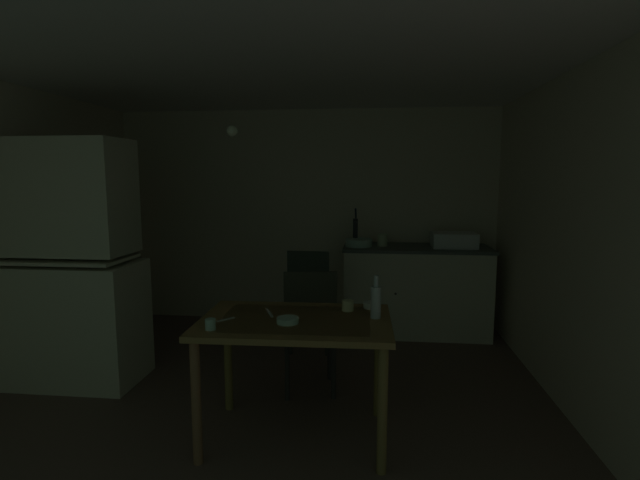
% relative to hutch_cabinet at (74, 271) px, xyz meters
% --- Properties ---
extents(ground_plane, '(5.16, 5.16, 0.00)m').
position_rel_hutch_cabinet_xyz_m(ground_plane, '(1.58, -0.01, -0.90)').
color(ground_plane, brown).
extents(wall_back, '(4.26, 0.10, 2.36)m').
position_rel_hutch_cabinet_xyz_m(wall_back, '(1.58, 1.87, 0.28)').
color(wall_back, beige).
rests_on(wall_back, ground).
extents(wall_left, '(0.10, 3.76, 2.36)m').
position_rel_hutch_cabinet_xyz_m(wall_left, '(-0.56, -0.01, 0.28)').
color(wall_left, beige).
rests_on(wall_left, ground).
extents(wall_right, '(0.10, 3.76, 2.36)m').
position_rel_hutch_cabinet_xyz_m(wall_right, '(3.71, -0.01, 0.28)').
color(wall_right, beige).
rests_on(wall_right, ground).
extents(ceiling_slab, '(4.26, 3.76, 0.10)m').
position_rel_hutch_cabinet_xyz_m(ceiling_slab, '(1.58, -0.01, 1.51)').
color(ceiling_slab, white).
extents(hutch_cabinet, '(0.97, 0.58, 1.92)m').
position_rel_hutch_cabinet_xyz_m(hutch_cabinet, '(0.00, 0.00, 0.00)').
color(hutch_cabinet, beige).
rests_on(hutch_cabinet, ground).
extents(counter_cabinet, '(1.50, 0.64, 0.92)m').
position_rel_hutch_cabinet_xyz_m(counter_cabinet, '(2.78, 1.50, -0.44)').
color(counter_cabinet, beige).
rests_on(counter_cabinet, ground).
extents(sink_basin, '(0.44, 0.34, 0.15)m').
position_rel_hutch_cabinet_xyz_m(sink_basin, '(3.15, 1.50, 0.10)').
color(sink_basin, white).
rests_on(sink_basin, counter_cabinet).
extents(hand_pump, '(0.05, 0.27, 0.39)m').
position_rel_hutch_cabinet_xyz_m(hand_pump, '(2.15, 1.54, 0.19)').
color(hand_pump, '#232328').
rests_on(hand_pump, counter_cabinet).
extents(mixing_bowl_counter, '(0.27, 0.27, 0.08)m').
position_rel_hutch_cabinet_xyz_m(mixing_bowl_counter, '(2.19, 1.45, 0.06)').
color(mixing_bowl_counter, '#ADD1C1').
rests_on(mixing_bowl_counter, counter_cabinet).
extents(stoneware_crock, '(0.10, 0.10, 0.12)m').
position_rel_hutch_cabinet_xyz_m(stoneware_crock, '(2.43, 1.51, 0.08)').
color(stoneware_crock, beige).
rests_on(stoneware_crock, counter_cabinet).
extents(dining_table, '(1.18, 0.80, 0.77)m').
position_rel_hutch_cabinet_xyz_m(dining_table, '(1.86, -0.66, -0.23)').
color(dining_table, brown).
rests_on(dining_table, ground).
extents(chair_far_side, '(0.46, 0.46, 0.96)m').
position_rel_hutch_cabinet_xyz_m(chair_far_side, '(1.87, -0.04, -0.39)').
color(chair_far_side, '#292523').
rests_on(chair_far_side, ground).
extents(chair_by_counter, '(0.41, 0.41, 0.97)m').
position_rel_hutch_cabinet_xyz_m(chair_by_counter, '(1.76, 0.84, -0.40)').
color(chair_by_counter, '#2A2D26').
rests_on(chair_by_counter, ground).
extents(serving_bowl_wide, '(0.11, 0.11, 0.04)m').
position_rel_hutch_cabinet_xyz_m(serving_bowl_wide, '(2.32, -0.36, -0.11)').
color(serving_bowl_wide, white).
rests_on(serving_bowl_wide, dining_table).
extents(soup_bowl_small, '(0.13, 0.13, 0.03)m').
position_rel_hutch_cabinet_xyz_m(soup_bowl_small, '(1.83, -0.74, -0.11)').
color(soup_bowl_small, '#ADD1C1').
rests_on(soup_bowl_small, dining_table).
extents(mug_dark, '(0.08, 0.08, 0.07)m').
position_rel_hutch_cabinet_xyz_m(mug_dark, '(2.17, -0.44, -0.09)').
color(mug_dark, beige).
rests_on(mug_dark, dining_table).
extents(mug_tall, '(0.06, 0.06, 0.06)m').
position_rel_hutch_cabinet_xyz_m(mug_tall, '(1.42, -0.91, -0.10)').
color(mug_tall, '#ADD1C1').
rests_on(mug_tall, dining_table).
extents(glass_bottle, '(0.06, 0.06, 0.27)m').
position_rel_hutch_cabinet_xyz_m(glass_bottle, '(2.35, -0.58, -0.02)').
color(glass_bottle, '#B7BCC1').
rests_on(glass_bottle, dining_table).
extents(table_knife, '(0.09, 0.19, 0.00)m').
position_rel_hutch_cabinet_xyz_m(table_knife, '(1.67, -0.55, -0.13)').
color(table_knife, silver).
rests_on(table_knife, dining_table).
extents(teaspoon_near_bowl, '(0.10, 0.11, 0.00)m').
position_rel_hutch_cabinet_xyz_m(teaspoon_near_bowl, '(1.44, -0.72, -0.13)').
color(teaspoon_near_bowl, beige).
rests_on(teaspoon_near_bowl, dining_table).
extents(pendant_bulb, '(0.08, 0.08, 0.08)m').
position_rel_hutch_cabinet_xyz_m(pendant_bulb, '(1.30, -0.02, 1.06)').
color(pendant_bulb, '#F9EFCC').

